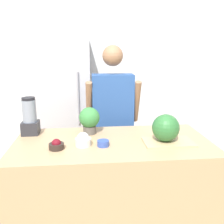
{
  "coord_description": "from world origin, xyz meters",
  "views": [
    {
      "loc": [
        -0.2,
        -1.59,
        1.71
      ],
      "look_at": [
        0.0,
        0.46,
        1.18
      ],
      "focal_mm": 40.0,
      "sensor_mm": 36.0,
      "label": 1
    }
  ],
  "objects_px": {
    "watermelon": "(166,128)",
    "bowl_cream": "(83,140)",
    "potted_plant": "(89,119)",
    "person": "(113,121)",
    "bowl_small_blue": "(103,143)",
    "blender": "(30,118)",
    "bowl_cherries": "(56,145)",
    "refrigerator": "(64,107)"
  },
  "relations": [
    {
      "from": "watermelon",
      "to": "blender",
      "type": "bearing_deg",
      "value": 164.4
    },
    {
      "from": "bowl_small_blue",
      "to": "potted_plant",
      "type": "bearing_deg",
      "value": 108.17
    },
    {
      "from": "person",
      "to": "bowl_cherries",
      "type": "bearing_deg",
      "value": -122.04
    },
    {
      "from": "blender",
      "to": "refrigerator",
      "type": "bearing_deg",
      "value": 79.57
    },
    {
      "from": "bowl_cream",
      "to": "bowl_small_blue",
      "type": "bearing_deg",
      "value": -9.48
    },
    {
      "from": "refrigerator",
      "to": "potted_plant",
      "type": "bearing_deg",
      "value": -73.13
    },
    {
      "from": "person",
      "to": "watermelon",
      "type": "bearing_deg",
      "value": -65.19
    },
    {
      "from": "watermelon",
      "to": "bowl_cream",
      "type": "bearing_deg",
      "value": -179.54
    },
    {
      "from": "bowl_small_blue",
      "to": "potted_plant",
      "type": "relative_size",
      "value": 0.39
    },
    {
      "from": "bowl_cherries",
      "to": "blender",
      "type": "bearing_deg",
      "value": 125.83
    },
    {
      "from": "person",
      "to": "bowl_cream",
      "type": "relative_size",
      "value": 13.25
    },
    {
      "from": "bowl_cream",
      "to": "bowl_cherries",
      "type": "bearing_deg",
      "value": -166.18
    },
    {
      "from": "bowl_small_blue",
      "to": "person",
      "type": "bearing_deg",
      "value": 78.98
    },
    {
      "from": "person",
      "to": "bowl_small_blue",
      "type": "xyz_separation_m",
      "value": [
        -0.16,
        -0.83,
        0.06
      ]
    },
    {
      "from": "refrigerator",
      "to": "bowl_small_blue",
      "type": "relative_size",
      "value": 18.76
    },
    {
      "from": "person",
      "to": "blender",
      "type": "height_order",
      "value": "person"
    },
    {
      "from": "bowl_small_blue",
      "to": "blender",
      "type": "distance_m",
      "value": 0.76
    },
    {
      "from": "bowl_cream",
      "to": "person",
      "type": "bearing_deg",
      "value": 67.99
    },
    {
      "from": "bowl_cream",
      "to": "bowl_small_blue",
      "type": "distance_m",
      "value": 0.17
    },
    {
      "from": "watermelon",
      "to": "blender",
      "type": "relative_size",
      "value": 0.66
    },
    {
      "from": "bowl_cherries",
      "to": "potted_plant",
      "type": "distance_m",
      "value": 0.45
    },
    {
      "from": "watermelon",
      "to": "potted_plant",
      "type": "height_order",
      "value": "potted_plant"
    },
    {
      "from": "refrigerator",
      "to": "blender",
      "type": "relative_size",
      "value": 5.31
    },
    {
      "from": "bowl_cherries",
      "to": "bowl_cream",
      "type": "xyz_separation_m",
      "value": [
        0.21,
        0.05,
        0.02
      ]
    },
    {
      "from": "bowl_cream",
      "to": "potted_plant",
      "type": "height_order",
      "value": "potted_plant"
    },
    {
      "from": "refrigerator",
      "to": "bowl_small_blue",
      "type": "xyz_separation_m",
      "value": [
        0.45,
        -1.46,
        0.03
      ]
    },
    {
      "from": "bowl_small_blue",
      "to": "blender",
      "type": "bearing_deg",
      "value": 150.92
    },
    {
      "from": "watermelon",
      "to": "bowl_small_blue",
      "type": "relative_size",
      "value": 2.34
    },
    {
      "from": "watermelon",
      "to": "bowl_cream",
      "type": "relative_size",
      "value": 1.76
    },
    {
      "from": "bowl_cream",
      "to": "bowl_small_blue",
      "type": "xyz_separation_m",
      "value": [
        0.16,
        -0.03,
        -0.02
      ]
    },
    {
      "from": "watermelon",
      "to": "bowl_small_blue",
      "type": "height_order",
      "value": "watermelon"
    },
    {
      "from": "person",
      "to": "watermelon",
      "type": "distance_m",
      "value": 0.89
    },
    {
      "from": "bowl_small_blue",
      "to": "refrigerator",
      "type": "bearing_deg",
      "value": 107.16
    },
    {
      "from": "watermelon",
      "to": "bowl_small_blue",
      "type": "xyz_separation_m",
      "value": [
        -0.53,
        -0.03,
        -0.11
      ]
    },
    {
      "from": "watermelon",
      "to": "potted_plant",
      "type": "distance_m",
      "value": 0.7
    },
    {
      "from": "refrigerator",
      "to": "blender",
      "type": "height_order",
      "value": "refrigerator"
    },
    {
      "from": "blender",
      "to": "person",
      "type": "bearing_deg",
      "value": 29.81
    },
    {
      "from": "person",
      "to": "bowl_cherries",
      "type": "height_order",
      "value": "person"
    },
    {
      "from": "bowl_cream",
      "to": "bowl_small_blue",
      "type": "relative_size",
      "value": 1.33
    },
    {
      "from": "bowl_small_blue",
      "to": "blender",
      "type": "xyz_separation_m",
      "value": [
        -0.65,
        0.36,
        0.13
      ]
    },
    {
      "from": "refrigerator",
      "to": "bowl_cream",
      "type": "height_order",
      "value": "refrigerator"
    },
    {
      "from": "watermelon",
      "to": "potted_plant",
      "type": "relative_size",
      "value": 0.92
    }
  ]
}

